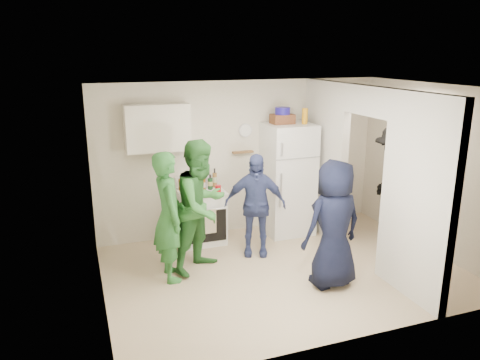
% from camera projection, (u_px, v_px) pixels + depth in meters
% --- Properties ---
extents(floor, '(4.80, 4.80, 0.00)m').
position_uv_depth(floor, '(283.00, 271.00, 6.49)').
color(floor, tan).
rests_on(floor, ground).
extents(wall_back, '(4.80, 0.00, 4.80)m').
position_uv_depth(wall_back, '(242.00, 157.00, 7.70)').
color(wall_back, silver).
rests_on(wall_back, floor).
extents(wall_front, '(4.80, 0.00, 4.80)m').
position_uv_depth(wall_front, '(359.00, 229.00, 4.61)').
color(wall_front, silver).
rests_on(wall_front, floor).
extents(wall_left, '(0.00, 3.40, 3.40)m').
position_uv_depth(wall_left, '(96.00, 204.00, 5.38)').
color(wall_left, silver).
rests_on(wall_left, floor).
extents(wall_right, '(0.00, 3.40, 3.40)m').
position_uv_depth(wall_right, '(433.00, 169.00, 6.94)').
color(wall_right, silver).
rests_on(wall_right, floor).
extents(ceiling, '(4.80, 4.80, 0.00)m').
position_uv_depth(ceiling, '(288.00, 88.00, 5.82)').
color(ceiling, white).
rests_on(ceiling, wall_back).
extents(partition_pier_back, '(0.12, 1.20, 2.50)m').
position_uv_depth(partition_pier_back, '(324.00, 160.00, 7.54)').
color(partition_pier_back, silver).
rests_on(partition_pier_back, floor).
extents(partition_pier_front, '(0.12, 1.20, 2.50)m').
position_uv_depth(partition_pier_front, '(417.00, 199.00, 5.55)').
color(partition_pier_front, silver).
rests_on(partition_pier_front, floor).
extents(partition_header, '(0.12, 1.00, 0.40)m').
position_uv_depth(partition_header, '(369.00, 101.00, 6.26)').
color(partition_header, silver).
rests_on(partition_header, partition_pier_back).
extents(stove, '(0.71, 0.59, 0.85)m').
position_uv_depth(stove, '(201.00, 217.00, 7.36)').
color(stove, white).
rests_on(stove, floor).
extents(upper_cabinet, '(0.95, 0.34, 0.70)m').
position_uv_depth(upper_cabinet, '(157.00, 127.00, 6.92)').
color(upper_cabinet, silver).
rests_on(upper_cabinet, wall_back).
extents(fridge, '(0.75, 0.73, 1.82)m').
position_uv_depth(fridge, '(288.00, 179.00, 7.68)').
color(fridge, white).
rests_on(fridge, floor).
extents(wicker_basket, '(0.35, 0.25, 0.15)m').
position_uv_depth(wicker_basket, '(282.00, 119.00, 7.43)').
color(wicker_basket, brown).
rests_on(wicker_basket, fridge).
extents(blue_bowl, '(0.24, 0.24, 0.11)m').
position_uv_depth(blue_bowl, '(283.00, 111.00, 7.39)').
color(blue_bowl, '#1F1697').
rests_on(blue_bowl, wicker_basket).
extents(yellow_cup_stack_top, '(0.09, 0.09, 0.25)m').
position_uv_depth(yellow_cup_stack_top, '(305.00, 116.00, 7.38)').
color(yellow_cup_stack_top, orange).
rests_on(yellow_cup_stack_top, fridge).
extents(wall_clock, '(0.22, 0.02, 0.22)m').
position_uv_depth(wall_clock, '(245.00, 130.00, 7.58)').
color(wall_clock, white).
rests_on(wall_clock, wall_back).
extents(spice_shelf, '(0.35, 0.08, 0.03)m').
position_uv_depth(spice_shelf, '(243.00, 152.00, 7.63)').
color(spice_shelf, olive).
rests_on(spice_shelf, wall_back).
extents(nook_window, '(0.03, 0.70, 0.80)m').
position_uv_depth(nook_window, '(425.00, 140.00, 7.00)').
color(nook_window, black).
rests_on(nook_window, wall_right).
extents(nook_window_frame, '(0.04, 0.76, 0.86)m').
position_uv_depth(nook_window_frame, '(424.00, 140.00, 7.00)').
color(nook_window_frame, white).
rests_on(nook_window_frame, wall_right).
extents(nook_valance, '(0.04, 0.82, 0.18)m').
position_uv_depth(nook_valance, '(425.00, 117.00, 6.90)').
color(nook_valance, white).
rests_on(nook_valance, wall_right).
extents(yellow_cup_stack_stove, '(0.09, 0.09, 0.25)m').
position_uv_depth(yellow_cup_stack_stove, '(197.00, 188.00, 6.98)').
color(yellow_cup_stack_stove, '#C4D511').
rests_on(yellow_cup_stack_stove, stove).
extents(red_cup, '(0.09, 0.09, 0.12)m').
position_uv_depth(red_cup, '(218.00, 189.00, 7.12)').
color(red_cup, '#B70C14').
rests_on(red_cup, stove).
extents(person_green_left, '(0.42, 0.63, 1.73)m').
position_uv_depth(person_green_left, '(169.00, 216.00, 6.08)').
color(person_green_left, '#2E7537').
rests_on(person_green_left, floor).
extents(person_green_center, '(1.13, 1.08, 1.83)m').
position_uv_depth(person_green_center, '(202.00, 206.00, 6.34)').
color(person_green_center, '#347433').
rests_on(person_green_center, floor).
extents(person_denim, '(0.97, 0.67, 1.54)m').
position_uv_depth(person_denim, '(255.00, 205.00, 6.84)').
color(person_denim, '#3C4983').
rests_on(person_denim, floor).
extents(person_navy, '(0.87, 0.61, 1.67)m').
position_uv_depth(person_navy, '(334.00, 224.00, 5.90)').
color(person_navy, black).
rests_on(person_navy, floor).
extents(person_nook, '(1.06, 1.37, 1.87)m').
position_uv_depth(person_nook, '(394.00, 185.00, 7.25)').
color(person_nook, black).
rests_on(person_nook, floor).
extents(bottle_a, '(0.07, 0.07, 0.24)m').
position_uv_depth(bottle_a, '(181.00, 183.00, 7.25)').
color(bottle_a, brown).
rests_on(bottle_a, stove).
extents(bottle_b, '(0.07, 0.07, 0.30)m').
position_uv_depth(bottle_b, '(191.00, 184.00, 7.06)').
color(bottle_b, '#184A29').
rests_on(bottle_b, stove).
extents(bottle_c, '(0.07, 0.07, 0.27)m').
position_uv_depth(bottle_c, '(194.00, 180.00, 7.34)').
color(bottle_c, silver).
rests_on(bottle_c, stove).
extents(bottle_d, '(0.06, 0.06, 0.28)m').
position_uv_depth(bottle_d, '(204.00, 183.00, 7.16)').
color(bottle_d, brown).
rests_on(bottle_d, stove).
extents(bottle_e, '(0.06, 0.06, 0.28)m').
position_uv_depth(bottle_e, '(205.00, 179.00, 7.40)').
color(bottle_e, silver).
rests_on(bottle_e, stove).
extents(bottle_f, '(0.08, 0.08, 0.24)m').
position_uv_depth(bottle_f, '(210.00, 182.00, 7.29)').
color(bottle_f, '#163D1E').
rests_on(bottle_f, stove).
extents(bottle_g, '(0.07, 0.07, 0.30)m').
position_uv_depth(bottle_g, '(215.00, 178.00, 7.41)').
color(bottle_g, olive).
rests_on(bottle_g, stove).
extents(bottle_h, '(0.06, 0.06, 0.27)m').
position_uv_depth(bottle_h, '(182.00, 186.00, 7.01)').
color(bottle_h, silver).
rests_on(bottle_h, stove).
extents(bottle_i, '(0.06, 0.06, 0.24)m').
position_uv_depth(bottle_i, '(201.00, 181.00, 7.32)').
color(bottle_i, '#5D2510').
rests_on(bottle_i, stove).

